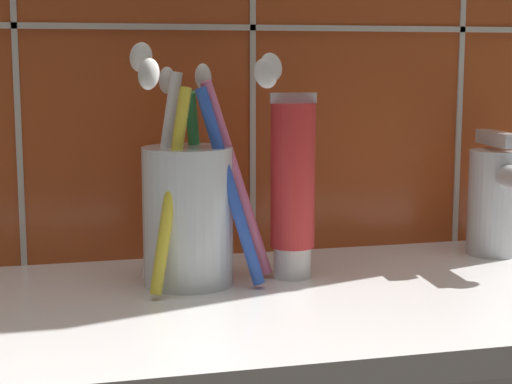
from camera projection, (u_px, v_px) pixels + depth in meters
sink_counter at (272, 308)px, 62.87cm from camera, size 79.00×28.71×2.00cm
toothbrush_cup at (189, 205)px, 65.10cm from camera, size 12.38×11.99×18.49cm
toothpaste_tube at (293, 187)px, 66.85cm from camera, size 3.67×3.49×14.57cm
sink_faucet at (498, 197)px, 74.53cm from camera, size 4.67×10.78×10.88cm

